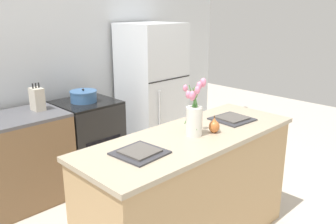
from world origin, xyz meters
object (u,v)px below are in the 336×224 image
(refrigerator, at_px, (152,91))
(flower_vase, at_px, (194,114))
(plate_setting_right, at_px, (232,119))
(knife_block, at_px, (37,99))
(pear_figurine, at_px, (214,126))
(plate_setting_left, at_px, (139,152))
(stove_range, at_px, (88,140))
(cooking_pot, at_px, (84,96))

(refrigerator, distance_m, flower_vase, 1.95)
(plate_setting_right, height_order, knife_block, knife_block)
(refrigerator, relative_size, plate_setting_right, 5.30)
(pear_figurine, bearing_deg, refrigerator, 61.91)
(plate_setting_left, xyz_separation_m, knife_block, (0.09, 1.63, 0.03))
(refrigerator, distance_m, plate_setting_left, 2.23)
(stove_range, height_order, cooking_pot, cooking_pot)
(flower_vase, relative_size, knife_block, 1.57)
(stove_range, xyz_separation_m, knife_block, (-0.51, 0.04, 0.55))
(stove_range, distance_m, knife_block, 0.75)
(flower_vase, relative_size, pear_figurine, 3.22)
(plate_setting_right, bearing_deg, flower_vase, -177.41)
(plate_setting_right, bearing_deg, knife_block, 119.04)
(plate_setting_right, distance_m, knife_block, 1.87)
(stove_range, bearing_deg, plate_setting_right, -75.93)
(flower_vase, distance_m, pear_figurine, 0.19)
(plate_setting_left, relative_size, knife_block, 1.16)
(pear_figurine, height_order, plate_setting_left, pear_figurine)
(refrigerator, xyz_separation_m, flower_vase, (-1.05, -1.62, 0.28))
(pear_figurine, relative_size, knife_block, 0.49)
(cooking_pot, bearing_deg, plate_setting_right, -75.23)
(stove_range, relative_size, plate_setting_right, 2.81)
(knife_block, bearing_deg, plate_setting_right, -60.96)
(plate_setting_right, distance_m, cooking_pot, 1.65)
(cooking_pot, bearing_deg, plate_setting_left, -109.96)
(plate_setting_left, distance_m, cooking_pot, 1.70)
(knife_block, bearing_deg, refrigerator, -1.51)
(stove_range, xyz_separation_m, pear_figurine, (0.05, -1.68, 0.56))
(plate_setting_right, xyz_separation_m, cooking_pot, (-0.42, 1.59, -0.02))
(pear_figurine, bearing_deg, stove_range, 91.73)
(flower_vase, distance_m, cooking_pot, 1.63)
(plate_setting_right, bearing_deg, plate_setting_left, 180.00)
(refrigerator, bearing_deg, plate_setting_left, -134.17)
(cooking_pot, xyz_separation_m, knife_block, (-0.49, 0.04, 0.05))
(pear_figurine, height_order, knife_block, knife_block)
(refrigerator, distance_m, cooking_pot, 0.98)
(refrigerator, height_order, cooking_pot, refrigerator)
(refrigerator, bearing_deg, stove_range, -179.96)
(plate_setting_left, bearing_deg, pear_figurine, -7.82)
(stove_range, relative_size, pear_figurine, 6.69)
(pear_figurine, bearing_deg, cooking_pot, 92.44)
(plate_setting_left, bearing_deg, flower_vase, -2.56)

